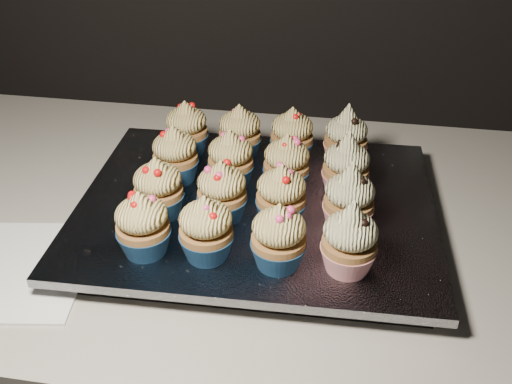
% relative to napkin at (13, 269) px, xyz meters
% --- Properties ---
extents(worktop, '(2.44, 0.64, 0.04)m').
position_rel_napkin_xyz_m(worktop, '(0.08, 0.17, -0.02)').
color(worktop, beige).
rests_on(worktop, cabinet).
extents(napkin, '(0.20, 0.20, 0.00)m').
position_rel_napkin_xyz_m(napkin, '(0.00, 0.00, 0.00)').
color(napkin, white).
rests_on(napkin, worktop).
extents(baking_tray, '(0.44, 0.34, 0.02)m').
position_rel_napkin_xyz_m(baking_tray, '(0.28, 0.14, 0.01)').
color(baking_tray, black).
rests_on(baking_tray, worktop).
extents(foil_lining, '(0.48, 0.38, 0.01)m').
position_rel_napkin_xyz_m(foil_lining, '(0.28, 0.14, 0.03)').
color(foil_lining, silver).
rests_on(foil_lining, baking_tray).
extents(cupcake_0, '(0.06, 0.06, 0.08)m').
position_rel_napkin_xyz_m(cupcake_0, '(0.16, 0.02, 0.07)').
color(cupcake_0, navy).
rests_on(cupcake_0, foil_lining).
extents(cupcake_1, '(0.06, 0.06, 0.08)m').
position_rel_napkin_xyz_m(cupcake_1, '(0.24, 0.03, 0.07)').
color(cupcake_1, navy).
rests_on(cupcake_1, foil_lining).
extents(cupcake_2, '(0.06, 0.06, 0.08)m').
position_rel_napkin_xyz_m(cupcake_2, '(0.32, 0.03, 0.07)').
color(cupcake_2, navy).
rests_on(cupcake_2, foil_lining).
extents(cupcake_3, '(0.06, 0.06, 0.10)m').
position_rel_napkin_xyz_m(cupcake_3, '(0.40, 0.03, 0.07)').
color(cupcake_3, red).
rests_on(cupcake_3, foil_lining).
extents(cupcake_4, '(0.06, 0.06, 0.08)m').
position_rel_napkin_xyz_m(cupcake_4, '(0.16, 0.10, 0.07)').
color(cupcake_4, navy).
rests_on(cupcake_4, foil_lining).
extents(cupcake_5, '(0.06, 0.06, 0.08)m').
position_rel_napkin_xyz_m(cupcake_5, '(0.24, 0.10, 0.07)').
color(cupcake_5, navy).
rests_on(cupcake_5, foil_lining).
extents(cupcake_6, '(0.06, 0.06, 0.08)m').
position_rel_napkin_xyz_m(cupcake_6, '(0.31, 0.11, 0.07)').
color(cupcake_6, navy).
rests_on(cupcake_6, foil_lining).
extents(cupcake_7, '(0.06, 0.06, 0.10)m').
position_rel_napkin_xyz_m(cupcake_7, '(0.40, 0.11, 0.07)').
color(cupcake_7, red).
rests_on(cupcake_7, foil_lining).
extents(cupcake_8, '(0.06, 0.06, 0.08)m').
position_rel_napkin_xyz_m(cupcake_8, '(0.16, 0.18, 0.07)').
color(cupcake_8, navy).
rests_on(cupcake_8, foil_lining).
extents(cupcake_9, '(0.06, 0.06, 0.08)m').
position_rel_napkin_xyz_m(cupcake_9, '(0.23, 0.18, 0.07)').
color(cupcake_9, navy).
rests_on(cupcake_9, foil_lining).
extents(cupcake_10, '(0.06, 0.06, 0.08)m').
position_rel_napkin_xyz_m(cupcake_10, '(0.31, 0.18, 0.07)').
color(cupcake_10, navy).
rests_on(cupcake_10, foil_lining).
extents(cupcake_11, '(0.06, 0.06, 0.10)m').
position_rel_napkin_xyz_m(cupcake_11, '(0.39, 0.19, 0.07)').
color(cupcake_11, red).
rests_on(cupcake_11, foil_lining).
extents(cupcake_12, '(0.06, 0.06, 0.08)m').
position_rel_napkin_xyz_m(cupcake_12, '(0.15, 0.26, 0.07)').
color(cupcake_12, navy).
rests_on(cupcake_12, foil_lining).
extents(cupcake_13, '(0.06, 0.06, 0.08)m').
position_rel_napkin_xyz_m(cupcake_13, '(0.23, 0.26, 0.07)').
color(cupcake_13, navy).
rests_on(cupcake_13, foil_lining).
extents(cupcake_14, '(0.06, 0.06, 0.08)m').
position_rel_napkin_xyz_m(cupcake_14, '(0.31, 0.26, 0.07)').
color(cupcake_14, navy).
rests_on(cupcake_14, foil_lining).
extents(cupcake_15, '(0.06, 0.06, 0.10)m').
position_rel_napkin_xyz_m(cupcake_15, '(0.39, 0.26, 0.07)').
color(cupcake_15, red).
rests_on(cupcake_15, foil_lining).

